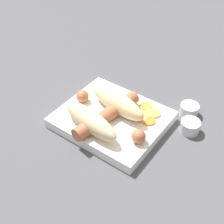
{
  "coord_description": "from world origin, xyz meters",
  "views": [
    {
      "loc": [
        -0.29,
        0.41,
        0.48
      ],
      "look_at": [
        0.0,
        0.0,
        0.03
      ],
      "focal_mm": 50.0,
      "sensor_mm": 36.0,
      "label": 1
    }
  ],
  "objects_px": {
    "bread_roll": "(105,111)",
    "condiment_cup_near": "(190,127)",
    "sausage": "(108,115)",
    "condiment_cup_far": "(189,110)",
    "food_tray": "(112,119)"
  },
  "relations": [
    {
      "from": "bread_roll",
      "to": "condiment_cup_near",
      "type": "xyz_separation_m",
      "value": [
        -0.15,
        -0.1,
        -0.03
      ]
    },
    {
      "from": "bread_roll",
      "to": "sausage",
      "type": "xyz_separation_m",
      "value": [
        -0.01,
        -0.0,
        -0.01
      ]
    },
    {
      "from": "condiment_cup_near",
      "to": "condiment_cup_far",
      "type": "relative_size",
      "value": 1.0
    },
    {
      "from": "food_tray",
      "to": "sausage",
      "type": "height_order",
      "value": "sausage"
    },
    {
      "from": "condiment_cup_far",
      "to": "food_tray",
      "type": "bearing_deg",
      "value": 45.46
    },
    {
      "from": "food_tray",
      "to": "condiment_cup_far",
      "type": "xyz_separation_m",
      "value": [
        -0.12,
        -0.13,
        0.0
      ]
    },
    {
      "from": "condiment_cup_near",
      "to": "condiment_cup_far",
      "type": "bearing_deg",
      "value": -62.45
    },
    {
      "from": "sausage",
      "to": "condiment_cup_near",
      "type": "xyz_separation_m",
      "value": [
        -0.15,
        -0.1,
        -0.03
      ]
    },
    {
      "from": "food_tray",
      "to": "condiment_cup_far",
      "type": "height_order",
      "value": "condiment_cup_far"
    },
    {
      "from": "condiment_cup_near",
      "to": "condiment_cup_far",
      "type": "height_order",
      "value": "same"
    },
    {
      "from": "sausage",
      "to": "condiment_cup_near",
      "type": "relative_size",
      "value": 4.72
    },
    {
      "from": "bread_roll",
      "to": "condiment_cup_far",
      "type": "xyz_separation_m",
      "value": [
        -0.13,
        -0.15,
        -0.03
      ]
    },
    {
      "from": "food_tray",
      "to": "condiment_cup_far",
      "type": "distance_m",
      "value": 0.18
    },
    {
      "from": "food_tray",
      "to": "condiment_cup_near",
      "type": "distance_m",
      "value": 0.17
    },
    {
      "from": "sausage",
      "to": "condiment_cup_far",
      "type": "relative_size",
      "value": 4.72
    }
  ]
}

